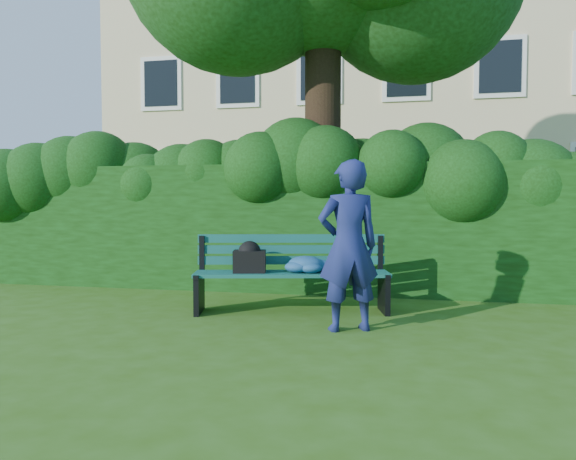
# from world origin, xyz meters

# --- Properties ---
(ground) EXTENTS (80.00, 80.00, 0.00)m
(ground) POSITION_xyz_m (0.00, 0.00, 0.00)
(ground) COLOR #325811
(ground) RESTS_ON ground
(apartment_building) EXTENTS (16.00, 8.08, 12.00)m
(apartment_building) POSITION_xyz_m (-0.00, 13.99, 6.00)
(apartment_building) COLOR beige
(apartment_building) RESTS_ON ground
(hedge) EXTENTS (10.00, 1.00, 1.80)m
(hedge) POSITION_xyz_m (0.00, 2.20, 0.90)
(hedge) COLOR black
(hedge) RESTS_ON ground
(park_bench) EXTENTS (2.30, 1.06, 0.89)m
(park_bench) POSITION_xyz_m (0.01, 0.53, 0.51)
(park_bench) COLOR #0F4F4F
(park_bench) RESTS_ON ground
(man_reading) EXTENTS (0.73, 0.62, 1.70)m
(man_reading) POSITION_xyz_m (0.81, -0.26, 0.85)
(man_reading) COLOR navy
(man_reading) RESTS_ON ground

